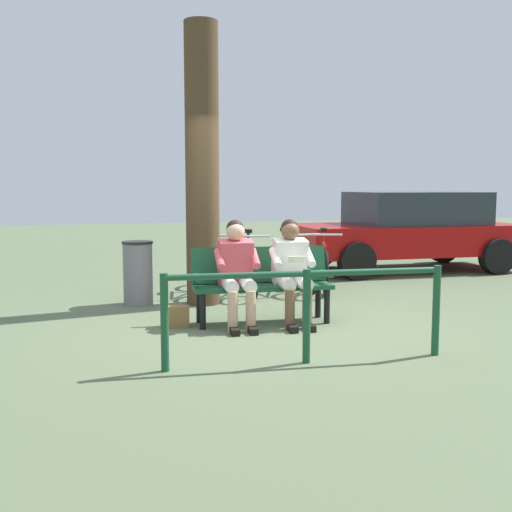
# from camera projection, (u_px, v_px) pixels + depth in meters

# --- Properties ---
(ground_plane) EXTENTS (40.00, 40.00, 0.00)m
(ground_plane) POSITION_uv_depth(u_px,v_px,m) (260.00, 327.00, 6.95)
(ground_plane) COLOR #566647
(bench) EXTENTS (1.63, 0.58, 0.87)m
(bench) POSITION_uv_depth(u_px,v_px,m) (261.00, 279.00, 7.17)
(bench) COLOR #194C2D
(bench) RESTS_ON ground
(person_reading) EXTENTS (0.51, 0.78, 1.20)m
(person_reading) POSITION_uv_depth(u_px,v_px,m) (292.00, 266.00, 7.06)
(person_reading) COLOR white
(person_reading) RESTS_ON ground
(person_companion) EXTENTS (0.51, 0.78, 1.20)m
(person_companion) POSITION_uv_depth(u_px,v_px,m) (237.00, 268.00, 6.93)
(person_companion) COLOR #D84C59
(person_companion) RESTS_ON ground
(handbag) EXTENTS (0.32, 0.18, 0.24)m
(handbag) POSITION_uv_depth(u_px,v_px,m) (176.00, 316.00, 6.93)
(handbag) COLOR olive
(handbag) RESTS_ON ground
(tree_trunk) EXTENTS (0.45, 0.45, 3.70)m
(tree_trunk) POSITION_uv_depth(u_px,v_px,m) (202.00, 166.00, 8.13)
(tree_trunk) COLOR #4C3823
(tree_trunk) RESTS_ON ground
(litter_bin) EXTENTS (0.41, 0.41, 0.85)m
(litter_bin) POSITION_uv_depth(u_px,v_px,m) (138.00, 273.00, 8.23)
(litter_bin) COLOR slate
(litter_bin) RESTS_ON ground
(bicycle_silver) EXTENTS (0.66, 1.61, 0.94)m
(bicycle_silver) POSITION_uv_depth(u_px,v_px,m) (324.00, 266.00, 9.40)
(bicycle_silver) COLOR black
(bicycle_silver) RESTS_ON ground
(bicycle_green) EXTENTS (0.48, 1.67, 0.94)m
(bicycle_green) POSITION_uv_depth(u_px,v_px,m) (291.00, 267.00, 9.33)
(bicycle_green) COLOR black
(bicycle_green) RESTS_ON ground
(bicycle_red) EXTENTS (0.48, 1.67, 0.94)m
(bicycle_red) POSITION_uv_depth(u_px,v_px,m) (250.00, 269.00, 9.11)
(bicycle_red) COLOR black
(bicycle_red) RESTS_ON ground
(bicycle_black) EXTENTS (0.48, 1.67, 0.94)m
(bicycle_black) POSITION_uv_depth(u_px,v_px,m) (209.00, 268.00, 9.18)
(bicycle_black) COLOR black
(bicycle_black) RESTS_ON ground
(railing_fence) EXTENTS (2.58, 0.23, 0.85)m
(railing_fence) POSITION_uv_depth(u_px,v_px,m) (307.00, 300.00, 5.48)
(railing_fence) COLOR #194C2D
(railing_fence) RESTS_ON ground
(parked_car) EXTENTS (4.23, 2.07, 1.47)m
(parked_car) POSITION_uv_depth(u_px,v_px,m) (408.00, 229.00, 11.58)
(parked_car) COLOR #A50C0C
(parked_car) RESTS_ON ground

